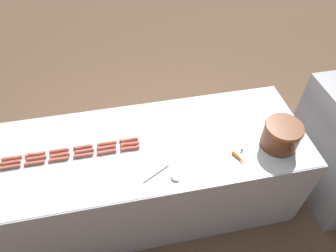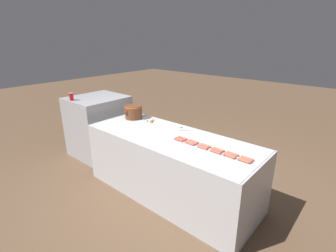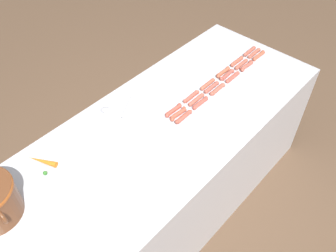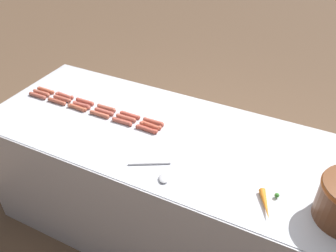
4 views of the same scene
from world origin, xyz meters
name	(u,v)px [view 1 (image 1 of 4)]	position (x,y,z in m)	size (l,w,h in m)	color
ground_plane	(156,199)	(0.00, 0.00, 0.00)	(20.00, 20.00, 0.00)	brown
griddle_counter	(155,175)	(0.00, 0.00, 0.42)	(0.89, 2.35, 0.84)	#BCBCC1
hot_dog_0	(12,158)	(-0.05, -1.01, 0.86)	(0.03, 0.14, 0.03)	#B9583D
hot_dog_1	(35,154)	(-0.05, -0.85, 0.86)	(0.04, 0.14, 0.03)	#B45544
hot_dog_2	(59,151)	(-0.06, -0.68, 0.86)	(0.03, 0.14, 0.03)	#BC5141
hot_dog_3	(83,147)	(-0.06, -0.51, 0.86)	(0.03, 0.14, 0.03)	#B15A46
hot_dog_4	(107,143)	(-0.05, -0.33, 0.86)	(0.03, 0.14, 0.03)	#BA4F40
hot_dog_5	(129,140)	(-0.06, -0.17, 0.86)	(0.03, 0.14, 0.03)	#B1503F
hot_dog_6	(10,163)	(-0.01, -1.01, 0.86)	(0.03, 0.14, 0.03)	#B15945
hot_dog_7	(36,158)	(-0.02, -0.84, 0.86)	(0.03, 0.14, 0.03)	#B15845
hot_dog_8	(60,155)	(-0.01, -0.67, 0.86)	(0.03, 0.14, 0.03)	#B05346
hot_dog_9	(84,151)	(-0.01, -0.50, 0.86)	(0.03, 0.14, 0.03)	#B15647
hot_dog_10	(106,147)	(-0.02, -0.34, 0.86)	(0.03, 0.14, 0.03)	#B65947
hot_dog_11	(130,144)	(-0.02, -0.17, 0.86)	(0.04, 0.14, 0.03)	#BE553E
hot_dog_12	(10,167)	(0.03, -1.01, 0.86)	(0.03, 0.14, 0.03)	#B15745
hot_dog_13	(34,163)	(0.02, -0.84, 0.86)	(0.03, 0.14, 0.03)	#B55841
hot_dog_14	(59,159)	(0.02, -0.68, 0.86)	(0.03, 0.14, 0.03)	#BC5D40
hot_dog_15	(83,155)	(0.02, -0.51, 0.86)	(0.03, 0.14, 0.03)	#BB5C44
hot_dog_16	(107,152)	(0.03, -0.34, 0.86)	(0.03, 0.14, 0.03)	#B95544
hot_dog_17	(130,148)	(0.03, -0.17, 0.86)	(0.03, 0.14, 0.03)	#BB503F
bean_pot	(282,134)	(0.19, 0.91, 0.96)	(0.34, 0.27, 0.20)	brown
serving_spoon	(169,176)	(0.31, 0.06, 0.85)	(0.16, 0.25, 0.02)	#B7B7BC
carrot	(241,159)	(0.28, 0.59, 0.86)	(0.17, 0.10, 0.03)	orange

